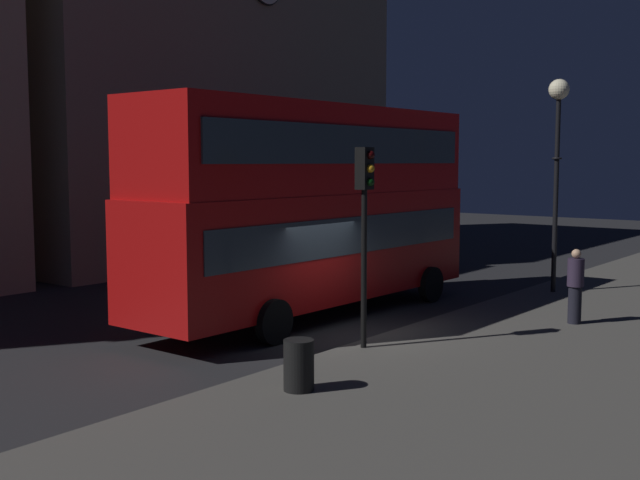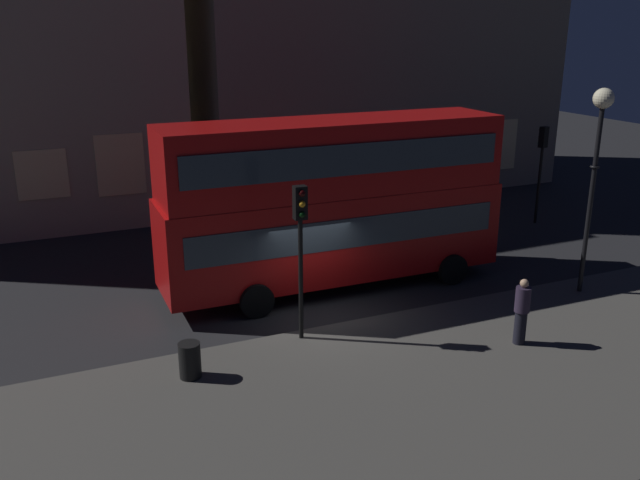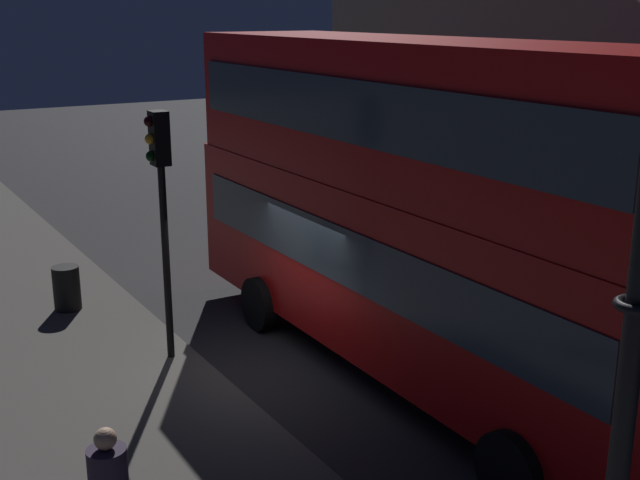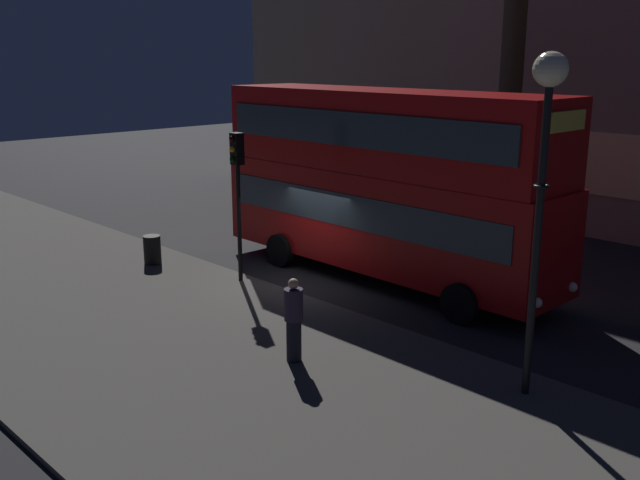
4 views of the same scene
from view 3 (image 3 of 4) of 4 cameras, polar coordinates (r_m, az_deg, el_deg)
ground_plane at (r=13.56m, az=-3.44°, el=-9.06°), size 80.00×80.00×0.00m
double_decker_bus at (r=12.56m, az=6.80°, el=3.12°), size 10.85×2.93×5.31m
traffic_light_near_kerb at (r=13.04m, az=-11.13°, el=3.86°), size 0.33×0.37×4.10m
litter_bin at (r=16.38m, az=-17.40°, el=-3.24°), size 0.52×0.52×0.86m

